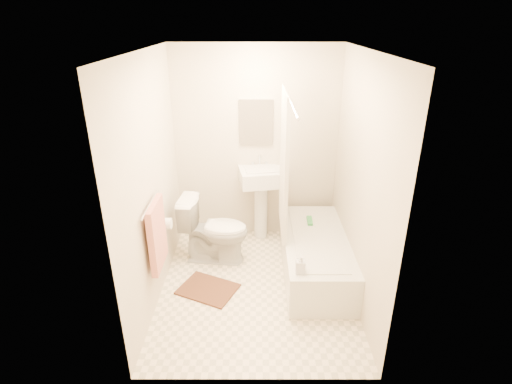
{
  "coord_description": "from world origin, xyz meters",
  "views": [
    {
      "loc": [
        0.0,
        -3.51,
        2.66
      ],
      "look_at": [
        0.0,
        0.25,
        1.0
      ],
      "focal_mm": 28.0,
      "sensor_mm": 36.0,
      "label": 1
    }
  ],
  "objects_px": {
    "bath_mat": "(208,289)",
    "soap_bottle": "(301,264)",
    "sink": "(261,201)",
    "bathtub": "(315,255)",
    "toilet": "(215,230)"
  },
  "relations": [
    {
      "from": "bath_mat",
      "to": "soap_bottle",
      "type": "xyz_separation_m",
      "value": [
        0.93,
        -0.31,
        0.53
      ]
    },
    {
      "from": "sink",
      "to": "soap_bottle",
      "type": "height_order",
      "value": "sink"
    },
    {
      "from": "sink",
      "to": "bathtub",
      "type": "bearing_deg",
      "value": -62.64
    },
    {
      "from": "sink",
      "to": "bath_mat",
      "type": "distance_m",
      "value": 1.36
    },
    {
      "from": "sink",
      "to": "bathtub",
      "type": "height_order",
      "value": "sink"
    },
    {
      "from": "toilet",
      "to": "bathtub",
      "type": "distance_m",
      "value": 1.18
    },
    {
      "from": "sink",
      "to": "soap_bottle",
      "type": "bearing_deg",
      "value": -85.73
    },
    {
      "from": "toilet",
      "to": "bathtub",
      "type": "height_order",
      "value": "toilet"
    },
    {
      "from": "bath_mat",
      "to": "bathtub",
      "type": "bearing_deg",
      "value": 16.0
    },
    {
      "from": "toilet",
      "to": "soap_bottle",
      "type": "height_order",
      "value": "toilet"
    },
    {
      "from": "sink",
      "to": "bath_mat",
      "type": "xyz_separation_m",
      "value": [
        -0.58,
        -1.12,
        -0.51
      ]
    },
    {
      "from": "sink",
      "to": "bath_mat",
      "type": "height_order",
      "value": "sink"
    },
    {
      "from": "bath_mat",
      "to": "sink",
      "type": "bearing_deg",
      "value": 62.78
    },
    {
      "from": "toilet",
      "to": "sink",
      "type": "height_order",
      "value": "sink"
    },
    {
      "from": "bathtub",
      "to": "toilet",
      "type": "bearing_deg",
      "value": 166.76
    }
  ]
}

